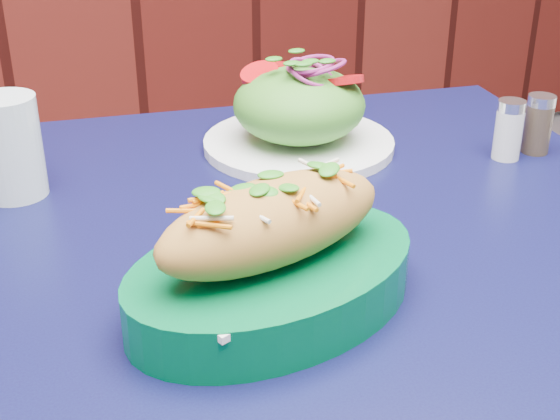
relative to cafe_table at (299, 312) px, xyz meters
name	(u,v)px	position (x,y,z in m)	size (l,w,h in m)	color
cafe_table	(299,312)	(0.00, 0.00, 0.00)	(0.93, 0.93, 0.75)	black
banh_mi_basket	(273,258)	(-0.07, -0.10, 0.13)	(0.29, 0.22, 0.12)	#005A2E
salad_plate	(299,112)	(0.10, 0.21, 0.13)	(0.23, 0.23, 0.12)	white
water_glass	(10,147)	(-0.23, 0.22, 0.14)	(0.07, 0.07, 0.11)	silver
salt_shaker	(509,130)	(0.31, 0.07, 0.12)	(0.03, 0.03, 0.07)	white
pepper_shaker	(538,124)	(0.36, 0.07, 0.12)	(0.03, 0.03, 0.07)	#3F3326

